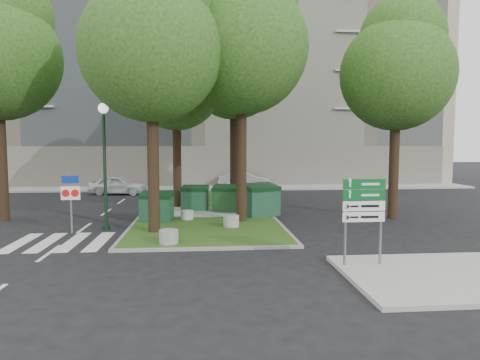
{
  "coord_description": "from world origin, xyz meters",
  "views": [
    {
      "loc": [
        0.36,
        -13.7,
        3.48
      ],
      "look_at": [
        1.82,
        3.12,
        2.0
      ],
      "focal_mm": 32.0,
      "sensor_mm": 36.0,
      "label": 1
    }
  ],
  "objects": [
    {
      "name": "sidewalk_corner",
      "position": [
        6.5,
        -3.5,
        0.06
      ],
      "size": [
        5.0,
        4.0,
        0.12
      ],
      "primitive_type": "cube",
      "color": "#999993",
      "rests_on": "ground"
    },
    {
      "name": "ground",
      "position": [
        0.0,
        0.0,
        0.0
      ],
      "size": [
        120.0,
        120.0,
        0.0
      ],
      "primitive_type": "plane",
      "color": "black",
      "rests_on": "ground"
    },
    {
      "name": "bollard_right",
      "position": [
        1.47,
        3.19,
        0.35
      ],
      "size": [
        0.63,
        0.63,
        0.45
      ],
      "primitive_type": "cylinder",
      "color": "#969691",
      "rests_on": "median_island"
    },
    {
      "name": "dumpster_b",
      "position": [
        -0.05,
        7.64,
        0.71
      ],
      "size": [
        1.44,
        1.1,
        1.23
      ],
      "rotation": [
        0.0,
        0.0,
        -0.14
      ],
      "color": "#124023",
      "rests_on": "median_island"
    },
    {
      "name": "tree_median_far",
      "position": [
        2.29,
        12.06,
        8.32
      ],
      "size": [
        5.8,
        5.8,
        11.93
      ],
      "color": "black",
      "rests_on": "ground"
    },
    {
      "name": "tree_median_mid",
      "position": [
        -0.91,
        9.06,
        6.98
      ],
      "size": [
        4.8,
        4.8,
        9.99
      ],
      "color": "black",
      "rests_on": "ground"
    },
    {
      "name": "tree_median_near_left",
      "position": [
        -1.41,
        2.56,
        7.32
      ],
      "size": [
        5.2,
        5.2,
        10.53
      ],
      "color": "black",
      "rests_on": "ground"
    },
    {
      "name": "dumpster_a",
      "position": [
        -1.65,
        4.82,
        0.73
      ],
      "size": [
        1.5,
        1.16,
        1.27
      ],
      "rotation": [
        0.0,
        0.0,
        -0.16
      ],
      "color": "#0F3A21",
      "rests_on": "median_island"
    },
    {
      "name": "apartment_building",
      "position": [
        0.0,
        26.0,
        8.0
      ],
      "size": [
        41.0,
        12.0,
        16.0
      ],
      "primitive_type": "cube",
      "color": "tan",
      "rests_on": "ground"
    },
    {
      "name": "median_island",
      "position": [
        0.5,
        8.0,
        0.06
      ],
      "size": [
        6.0,
        16.0,
        0.12
      ],
      "primitive_type": "cube",
      "color": "#244614",
      "rests_on": "ground"
    },
    {
      "name": "median_kerb",
      "position": [
        0.5,
        8.0,
        0.05
      ],
      "size": [
        6.3,
        16.3,
        0.1
      ],
      "primitive_type": "cube",
      "color": "gray",
      "rests_on": "ground"
    },
    {
      "name": "building_sidewalk",
      "position": [
        0.0,
        18.5,
        0.06
      ],
      "size": [
        42.0,
        3.0,
        0.12
      ],
      "primitive_type": "cube",
      "color": "#999993",
      "rests_on": "ground"
    },
    {
      "name": "car_white",
      "position": [
        -5.35,
        15.5,
        0.64
      ],
      "size": [
        3.95,
        2.02,
        1.29
      ],
      "primitive_type": "imported",
      "rotation": [
        0.0,
        0.0,
        1.44
      ],
      "color": "silver",
      "rests_on": "ground"
    },
    {
      "name": "tree_median_near_right",
      "position": [
        2.09,
        4.56,
        7.99
      ],
      "size": [
        5.6,
        5.6,
        11.46
      ],
      "color": "black",
      "rests_on": "ground"
    },
    {
      "name": "tree_street_right",
      "position": [
        9.09,
        5.06,
        6.98
      ],
      "size": [
        5.0,
        5.0,
        10.06
      ],
      "color": "black",
      "rests_on": "ground"
    },
    {
      "name": "litter_bin",
      "position": [
        2.53,
        11.67,
        0.43
      ],
      "size": [
        0.35,
        0.35,
        0.62
      ],
      "primitive_type": "cylinder",
      "color": "gold",
      "rests_on": "median_island"
    },
    {
      "name": "zebra_crossing",
      "position": [
        -3.75,
        1.5,
        0.01
      ],
      "size": [
        5.0,
        3.0,
        0.01
      ],
      "primitive_type": "cube",
      "color": "silver",
      "rests_on": "ground"
    },
    {
      "name": "bollard_mid",
      "position": [
        -0.35,
        5.0,
        0.31
      ],
      "size": [
        0.54,
        0.54,
        0.39
      ],
      "primitive_type": "cylinder",
      "color": "#ABACA6",
      "rests_on": "median_island"
    },
    {
      "name": "bollard_left",
      "position": [
        -0.8,
        0.5,
        0.35
      ],
      "size": [
        0.64,
        0.64,
        0.45
      ],
      "primitive_type": "cylinder",
      "color": "gray",
      "rests_on": "median_island"
    },
    {
      "name": "dumpster_d",
      "position": [
        3.0,
        5.76,
        0.83
      ],
      "size": [
        1.92,
        1.67,
        1.49
      ],
      "rotation": [
        0.0,
        0.0,
        0.42
      ],
      "color": "#123B24",
      "rests_on": "median_island"
    },
    {
      "name": "street_lamp",
      "position": [
        -3.5,
        3.5,
        3.15
      ],
      "size": [
        0.4,
        0.4,
        5.01
      ],
      "color": "black",
      "rests_on": "ground"
    },
    {
      "name": "dumpster_c",
      "position": [
        1.55,
        7.05,
        0.75
      ],
      "size": [
        1.62,
        1.32,
        1.31
      ],
      "rotation": [
        0.0,
        0.0,
        -0.26
      ],
      "color": "#113814",
      "rests_on": "median_island"
    },
    {
      "name": "car_silver",
      "position": [
        3.5,
        18.9,
        0.65
      ],
      "size": [
        4.06,
        1.82,
        1.29
      ],
      "primitive_type": "imported",
      "rotation": [
        0.0,
        0.0,
        1.45
      ],
      "color": "#999BA0",
      "rests_on": "ground"
    },
    {
      "name": "traffic_sign_pole",
      "position": [
        -4.69,
        3.0,
        1.52
      ],
      "size": [
        0.71,
        0.08,
        2.36
      ],
      "rotation": [
        0.0,
        0.0,
        0.05
      ],
      "color": "slate",
      "rests_on": "ground"
    },
    {
      "name": "directional_sign",
      "position": [
        4.73,
        -2.47,
        1.7
      ],
      "size": [
        1.19,
        0.08,
        2.37
      ],
      "rotation": [
        0.0,
        0.0,
        0.01
      ],
      "color": "slate",
      "rests_on": "sidewalk_corner"
    }
  ]
}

